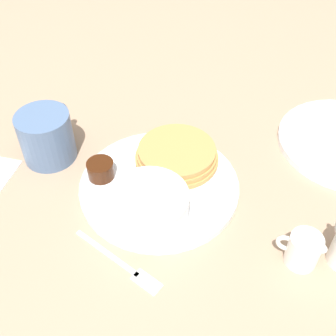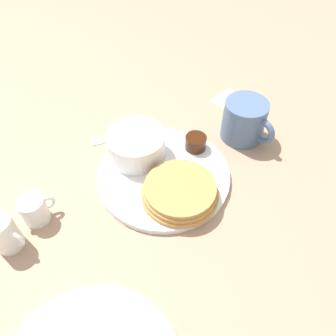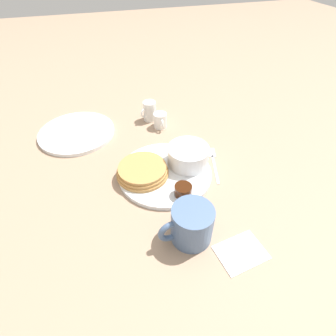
# 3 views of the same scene
# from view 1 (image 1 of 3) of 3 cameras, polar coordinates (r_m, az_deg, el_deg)

# --- Properties ---
(ground_plane) EXTENTS (4.00, 4.00, 0.00)m
(ground_plane) POSITION_cam_1_polar(r_m,az_deg,el_deg) (0.68, -1.19, -2.79)
(ground_plane) COLOR #9E7F66
(plate) EXTENTS (0.25, 0.25, 0.01)m
(plate) POSITION_cam_1_polar(r_m,az_deg,el_deg) (0.67, -1.20, -2.45)
(plate) COLOR white
(plate) RESTS_ON ground_plane
(pancake_stack) EXTENTS (0.14, 0.14, 0.03)m
(pancake_stack) POSITION_cam_1_polar(r_m,az_deg,el_deg) (0.69, 1.20, 1.83)
(pancake_stack) COLOR #B78447
(pancake_stack) RESTS_ON plate
(bowl) EXTENTS (0.11, 0.11, 0.05)m
(bowl) POSITION_cam_1_polar(r_m,az_deg,el_deg) (0.60, -2.59, -5.20)
(bowl) COLOR white
(bowl) RESTS_ON plate
(syrup_cup) EXTENTS (0.04, 0.04, 0.03)m
(syrup_cup) POSITION_cam_1_polar(r_m,az_deg,el_deg) (0.68, -9.11, -0.21)
(syrup_cup) COLOR #38190A
(syrup_cup) RESTS_ON plate
(butter_ramekin) EXTENTS (0.05, 0.05, 0.05)m
(butter_ramekin) POSITION_cam_1_polar(r_m,az_deg,el_deg) (0.60, -4.25, -6.92)
(butter_ramekin) COLOR white
(butter_ramekin) RESTS_ON plate
(coffee_mug) EXTENTS (0.12, 0.09, 0.09)m
(coffee_mug) POSITION_cam_1_polar(r_m,az_deg,el_deg) (0.73, -16.06, 4.21)
(coffee_mug) COLOR slate
(coffee_mug) RESTS_ON ground_plane
(creamer_pitcher_near) EXTENTS (0.04, 0.07, 0.05)m
(creamer_pitcher_near) POSITION_cam_1_polar(r_m,az_deg,el_deg) (0.60, 17.82, -10.49)
(creamer_pitcher_near) COLOR white
(creamer_pitcher_near) RESTS_ON ground_plane
(fork) EXTENTS (0.05, 0.15, 0.00)m
(fork) POSITION_cam_1_polar(r_m,az_deg,el_deg) (0.59, -5.70, -13.16)
(fork) COLOR silver
(fork) RESTS_ON ground_plane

